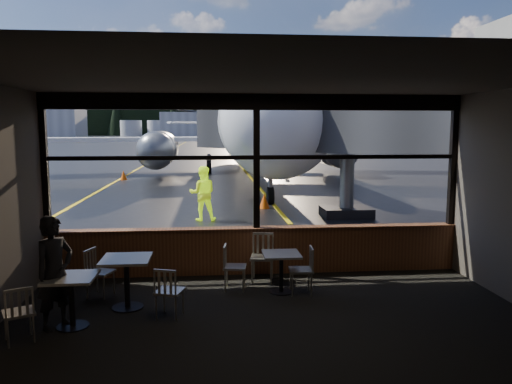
{
  "coord_description": "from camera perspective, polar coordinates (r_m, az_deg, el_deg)",
  "views": [
    {
      "loc": [
        -0.9,
        -9.55,
        2.85
      ],
      "look_at": [
        0.08,
        1.0,
        1.5
      ],
      "focal_mm": 35.0,
      "sensor_mm": 36.0,
      "label": 1
    }
  ],
  "objects": [
    {
      "name": "chair_mid_s",
      "position": [
        7.79,
        -9.84,
        -11.16
      ],
      "size": [
        0.55,
        0.55,
        0.8
      ],
      "primitive_type": null,
      "rotation": [
        0.0,
        0.0,
        -0.3
      ],
      "color": "#B2ACA1",
      "rests_on": "carpet_floor"
    },
    {
      "name": "cone_wing",
      "position": [
        28.92,
        -14.9,
        1.87
      ],
      "size": [
        0.38,
        0.38,
        0.53
      ],
      "primitive_type": "cone",
      "color": "#E43C07",
      "rests_on": "ground_plane"
    },
    {
      "name": "ground_crew",
      "position": [
        15.61,
        -6.12,
        -0.15
      ],
      "size": [
        0.83,
        0.65,
        1.7
      ],
      "primitive_type": "imported",
      "rotation": [
        0.0,
        0.0,
        3.15
      ],
      "color": "#BFF219",
      "rests_on": "ground_plane"
    },
    {
      "name": "fuel_tank_a",
      "position": [
        193.75,
        -14.08,
        7.06
      ],
      "size": [
        8.0,
        8.0,
        6.0
      ],
      "primitive_type": "cylinder",
      "color": "silver",
      "rests_on": "ground_plane"
    },
    {
      "name": "hangar_right",
      "position": [
        197.22,
        12.78,
        7.97
      ],
      "size": [
        50.0,
        20.0,
        12.0
      ],
      "primitive_type": null,
      "color": "silver",
      "rests_on": "ground_plane"
    },
    {
      "name": "jet_bridge",
      "position": [
        15.71,
        11.37,
        5.9
      ],
      "size": [
        9.45,
        11.54,
        5.04
      ],
      "primitive_type": null,
      "color": "#2F2F32",
      "rests_on": "ground_plane"
    },
    {
      "name": "ground_plane",
      "position": [
        129.59,
        -4.96,
        5.95
      ],
      "size": [
        520.0,
        520.0,
        0.0
      ],
      "primitive_type": "plane",
      "color": "black",
      "rests_on": "ground"
    },
    {
      "name": "window_transom",
      "position": [
        9.61,
        0.05,
        3.98
      ],
      "size": [
        8.0,
        0.1,
        0.08
      ],
      "primitive_type": "cube",
      "color": "black",
      "rests_on": "ground"
    },
    {
      "name": "chair_near_e",
      "position": [
        8.73,
        5.15,
        -8.94
      ],
      "size": [
        0.48,
        0.48,
        0.84
      ],
      "primitive_type": null,
      "rotation": [
        0.0,
        0.0,
        1.52
      ],
      "color": "#ADA89C",
      "rests_on": "carpet_floor"
    },
    {
      "name": "mullion_right",
      "position": [
        10.73,
        21.59,
        3.28
      ],
      "size": [
        0.12,
        0.12,
        2.6
      ],
      "primitive_type": "cube",
      "color": "black",
      "rests_on": "ground"
    },
    {
      "name": "chair_near_w",
      "position": [
        8.93,
        -2.42,
        -8.61
      ],
      "size": [
        0.5,
        0.5,
        0.82
      ],
      "primitive_type": null,
      "rotation": [
        0.0,
        0.0,
        -1.71
      ],
      "color": "beige",
      "rests_on": "carpet_floor"
    },
    {
      "name": "window_sill",
      "position": [
        9.89,
        0.05,
        -6.78
      ],
      "size": [
        8.0,
        0.28,
        0.9
      ],
      "primitive_type": "cube",
      "color": "#542D19",
      "rests_on": "ground"
    },
    {
      "name": "cafe_table_near",
      "position": [
        8.8,
        2.91,
        -9.23
      ],
      "size": [
        0.64,
        0.64,
        0.7
      ],
      "primitive_type": null,
      "color": "gray",
      "rests_on": "carpet_floor"
    },
    {
      "name": "chair_mid_w",
      "position": [
        8.98,
        -17.39,
        -8.81
      ],
      "size": [
        0.58,
        0.58,
        0.83
      ],
      "primitive_type": null,
      "rotation": [
        0.0,
        0.0,
        -1.91
      ],
      "color": "#B4B0A2",
      "rests_on": "carpet_floor"
    },
    {
      "name": "hangar_mid",
      "position": [
        194.57,
        -5.12,
        7.84
      ],
      "size": [
        38.0,
        15.0,
        10.0
      ],
      "primitive_type": null,
      "color": "silver",
      "rests_on": "ground_plane"
    },
    {
      "name": "cone_nose",
      "position": [
        17.91,
        0.95,
        -1.04
      ],
      "size": [
        0.39,
        0.39,
        0.54
      ],
      "primitive_type": "cone",
      "color": "#E04407",
      "rests_on": "ground_plane"
    },
    {
      "name": "cafe_table_left",
      "position": [
        7.78,
        -20.3,
        -11.71
      ],
      "size": [
        0.69,
        0.69,
        0.76
      ],
      "primitive_type": null,
      "color": "gray",
      "rests_on": "carpet_floor"
    },
    {
      "name": "chair_left_s",
      "position": [
        7.54,
        -25.49,
        -12.41
      ],
      "size": [
        0.59,
        0.59,
        0.8
      ],
      "primitive_type": null,
      "rotation": [
        0.0,
        0.0,
        0.46
      ],
      "color": "beige",
      "rests_on": "carpet_floor"
    },
    {
      "name": "passenger",
      "position": [
        7.72,
        -22.0,
        -8.54
      ],
      "size": [
        0.67,
        0.71,
        1.63
      ],
      "primitive_type": "imported",
      "rotation": [
        0.0,
        0.0,
        0.92
      ],
      "color": "black",
      "rests_on": "carpet_floor"
    },
    {
      "name": "cafe_table_mid",
      "position": [
        8.29,
        -14.54,
        -10.07
      ],
      "size": [
        0.75,
        0.75,
        0.83
      ],
      "primitive_type": null,
      "color": "gray",
      "rests_on": "carpet_floor"
    },
    {
      "name": "fuel_tank_c",
      "position": [
        191.77,
        -8.12,
        7.21
      ],
      "size": [
        8.0,
        8.0,
        6.0
      ],
      "primitive_type": "cylinder",
      "color": "silver",
      "rests_on": "ground_plane"
    },
    {
      "name": "carpet_floor",
      "position": [
        7.2,
        2.39,
        -15.98
      ],
      "size": [
        8.0,
        6.0,
        0.01
      ],
      "primitive_type": "cube",
      "color": "black",
      "rests_on": "ground"
    },
    {
      "name": "chair_near_n",
      "position": [
        9.38,
        0.73,
        -7.55
      ],
      "size": [
        0.57,
        0.57,
        0.9
      ],
      "primitive_type": null,
      "rotation": [
        0.0,
        0.0,
        2.96
      ],
      "color": "#B6B2A4",
      "rests_on": "carpet_floor"
    },
    {
      "name": "window_header",
      "position": [
        9.61,
        0.06,
        10.25
      ],
      "size": [
        8.0,
        0.18,
        0.3
      ],
      "primitive_type": "cube",
      "color": "black",
      "rests_on": "ground"
    },
    {
      "name": "mullion_centre",
      "position": [
        9.62,
        0.05,
        3.39
      ],
      "size": [
        0.12,
        0.12,
        2.6
      ],
      "primitive_type": "cube",
      "color": "black",
      "rests_on": "ground"
    },
    {
      "name": "airliner",
      "position": [
        31.39,
        -1.05,
        12.49
      ],
      "size": [
        31.37,
        37.58,
        11.44
      ],
      "primitive_type": null,
      "rotation": [
        0.0,
        0.0,
        -0.0
      ],
      "color": "white",
      "rests_on": "ground_plane"
    },
    {
      "name": "fuel_tank_b",
      "position": [
        192.5,
        -11.12,
        7.15
      ],
      "size": [
        8.0,
        8.0,
        6.0
      ],
      "primitive_type": "cylinder",
      "color": "silver",
      "rests_on": "ground_plane"
    },
    {
      "name": "ceiling",
      "position": [
        6.65,
        2.55,
        12.88
      ],
      "size": [
        8.0,
        6.0,
        0.04
      ],
      "primitive_type": "cube",
      "color": "#38332D",
      "rests_on": "ground"
    },
    {
      "name": "hangar_left",
      "position": [
        201.77,
        -25.59,
        7.29
      ],
      "size": [
        45.0,
        18.0,
        11.0
      ],
      "primitive_type": null,
      "color": "silver",
      "rests_on": "ground_plane"
    },
    {
      "name": "treeline",
      "position": [
        219.58,
        -5.15,
        8.03
      ],
      "size": [
        360.0,
        3.0,
        12.0
      ],
      "primitive_type": "cube",
      "color": "black",
      "rests_on": "ground_plane"
    },
    {
      "name": "mullion_left",
      "position": [
        10.05,
        -23.02,
        2.98
      ],
      "size": [
        0.12,
        0.12,
        2.6
      ],
      "primitive_type": "cube",
      "color": "black",
      "rests_on": "ground"
    },
    {
      "name": "wall_back",
      "position": [
        3.82,
        8.65,
        -9.49
      ],
      "size": [
        8.0,
        0.04,
        3.5
      ],
      "primitive_type": "cube",
      "color": "#463F38",
      "rests_on": "ground"
    }
  ]
}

